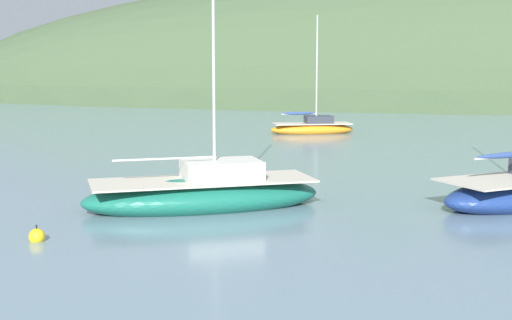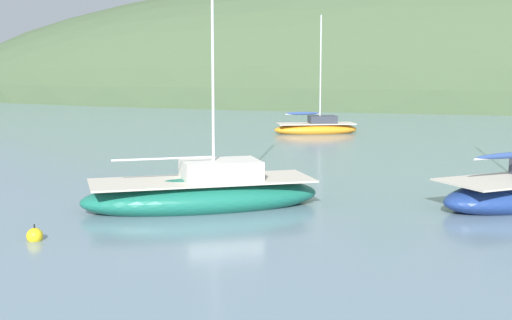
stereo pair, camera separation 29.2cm
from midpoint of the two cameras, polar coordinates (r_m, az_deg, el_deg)
sailboat_teal_outer at (r=47.37m, az=4.90°, el=2.51°), size 5.72×3.50×7.72m
sailboat_white_near at (r=23.79m, az=-3.74°, el=-2.65°), size 8.14×5.84×11.07m
mooring_buoy_channel at (r=20.44m, az=-16.47°, el=-5.70°), size 0.44×0.44×0.54m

